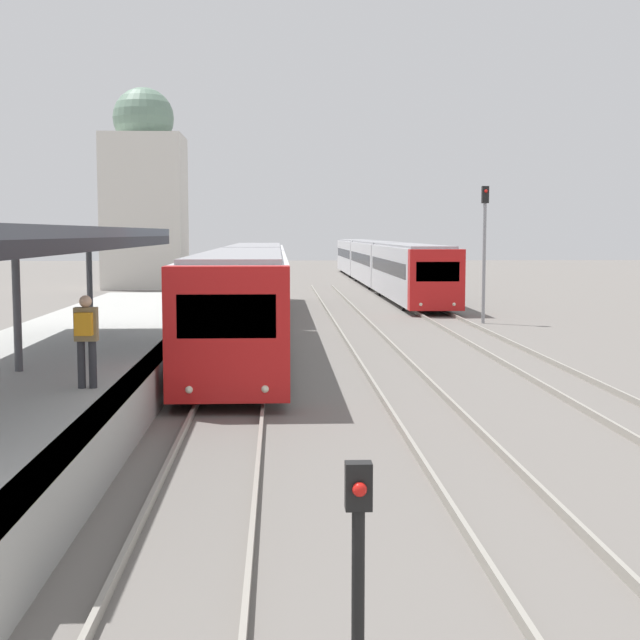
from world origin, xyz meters
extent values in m
cube|color=#4C515B|center=(-4.16, 16.10, 3.77)|extent=(4.00, 17.24, 0.20)
cube|color=black|center=(-2.20, 16.10, 3.55)|extent=(0.08, 17.24, 0.24)
cylinder|color=#47474C|center=(-4.16, 16.10, 2.33)|extent=(0.16, 0.16, 2.68)
cylinder|color=#47474C|center=(-4.16, 22.99, 2.33)|extent=(0.16, 0.16, 2.68)
cylinder|color=#2D2D33|center=(-2.46, 14.05, 1.42)|extent=(0.14, 0.14, 0.85)
cylinder|color=#2D2D33|center=(-2.26, 14.05, 1.42)|extent=(0.14, 0.14, 0.85)
cube|color=olive|center=(-2.36, 14.05, 2.14)|extent=(0.40, 0.22, 0.60)
sphere|color=tan|center=(-2.36, 14.05, 2.55)|extent=(0.22, 0.22, 0.22)
cube|color=orange|center=(-2.36, 13.85, 2.16)|extent=(0.30, 0.18, 0.40)
cube|color=red|center=(0.00, 16.53, 1.67)|extent=(2.59, 0.70, 2.81)
cube|color=black|center=(0.00, 16.20, 2.07)|extent=(2.02, 0.04, 0.90)
sphere|color=#EFEACC|center=(-0.78, 16.19, 0.57)|extent=(0.16, 0.16, 0.16)
sphere|color=#EFEACC|center=(0.78, 16.19, 0.57)|extent=(0.16, 0.16, 0.16)
cube|color=silver|center=(0.00, 24.81, 1.67)|extent=(2.59, 15.86, 2.81)
cube|color=gray|center=(0.00, 24.81, 3.14)|extent=(2.28, 15.55, 0.12)
cube|color=black|center=(0.00, 24.81, 1.98)|extent=(2.61, 14.59, 0.73)
cylinder|color=black|center=(-1.10, 19.66, 0.35)|extent=(0.12, 0.70, 0.70)
cylinder|color=black|center=(1.10, 19.66, 0.35)|extent=(0.12, 0.70, 0.70)
cylinder|color=black|center=(-1.10, 29.97, 0.35)|extent=(0.12, 0.70, 0.70)
cylinder|color=black|center=(1.10, 29.97, 0.35)|extent=(0.12, 0.70, 0.70)
cube|color=silver|center=(0.00, 41.03, 1.67)|extent=(2.59, 15.86, 2.81)
cube|color=gray|center=(0.00, 41.03, 3.14)|extent=(2.28, 15.55, 0.12)
cube|color=black|center=(0.00, 41.03, 1.98)|extent=(2.61, 14.59, 0.73)
cylinder|color=black|center=(-1.10, 35.87, 0.35)|extent=(0.12, 0.70, 0.70)
cylinder|color=black|center=(1.10, 35.87, 0.35)|extent=(0.12, 0.70, 0.70)
cylinder|color=black|center=(-1.10, 46.18, 0.35)|extent=(0.12, 0.70, 0.70)
cylinder|color=black|center=(1.10, 46.18, 0.35)|extent=(0.12, 0.70, 0.70)
cube|color=red|center=(8.18, 37.92, 1.65)|extent=(2.50, 0.70, 2.76)
cube|color=black|center=(8.18, 37.59, 2.03)|extent=(1.95, 0.04, 0.88)
sphere|color=#EFEACC|center=(7.43, 37.58, 0.57)|extent=(0.16, 0.16, 0.16)
sphere|color=#EFEACC|center=(8.93, 37.58, 0.57)|extent=(0.16, 0.16, 0.16)
cube|color=silver|center=(8.18, 46.13, 1.65)|extent=(2.50, 15.72, 2.76)
cube|color=gray|center=(8.18, 46.13, 3.09)|extent=(2.20, 15.40, 0.12)
cube|color=black|center=(8.18, 46.13, 1.95)|extent=(2.52, 14.46, 0.72)
cylinder|color=black|center=(7.11, 41.02, 0.35)|extent=(0.12, 0.70, 0.70)
cylinder|color=black|center=(9.24, 41.02, 0.35)|extent=(0.12, 0.70, 0.70)
cylinder|color=black|center=(7.11, 51.23, 0.35)|extent=(0.12, 0.70, 0.70)
cylinder|color=black|center=(9.24, 51.23, 0.35)|extent=(0.12, 0.70, 0.70)
cube|color=silver|center=(8.18, 62.19, 1.65)|extent=(2.50, 15.72, 2.76)
cube|color=gray|center=(8.18, 62.19, 3.09)|extent=(2.20, 15.40, 0.12)
cube|color=black|center=(8.18, 62.19, 1.95)|extent=(2.52, 14.46, 0.72)
cylinder|color=black|center=(7.11, 57.09, 0.35)|extent=(0.12, 0.70, 0.70)
cylinder|color=black|center=(9.24, 57.09, 0.35)|extent=(0.12, 0.70, 0.70)
cylinder|color=black|center=(7.11, 67.30, 0.35)|extent=(0.12, 0.70, 0.70)
cylinder|color=black|center=(9.24, 67.30, 0.35)|extent=(0.12, 0.70, 0.70)
cube|color=silver|center=(8.18, 78.26, 1.65)|extent=(2.50, 15.72, 2.76)
cube|color=gray|center=(8.18, 78.26, 3.09)|extent=(2.20, 15.40, 0.12)
cube|color=black|center=(8.18, 78.26, 1.95)|extent=(2.52, 14.46, 0.72)
cylinder|color=black|center=(7.11, 73.15, 0.35)|extent=(0.12, 0.70, 0.70)
cylinder|color=black|center=(9.24, 73.15, 0.35)|extent=(0.12, 0.70, 0.70)
cylinder|color=black|center=(7.11, 83.37, 0.35)|extent=(0.12, 0.70, 0.70)
cylinder|color=black|center=(9.24, 83.37, 0.35)|extent=(0.12, 0.70, 0.70)
cylinder|color=black|center=(1.64, 4.59, 0.85)|extent=(0.10, 0.10, 1.70)
cube|color=black|center=(1.64, 4.59, 1.88)|extent=(0.20, 0.14, 0.36)
sphere|color=red|center=(1.64, 4.50, 1.88)|extent=(0.11, 0.11, 0.11)
cylinder|color=gray|center=(9.58, 34.71, 2.84)|extent=(0.14, 0.14, 5.67)
cube|color=black|center=(9.58, 34.71, 5.32)|extent=(0.28, 0.20, 0.70)
sphere|color=red|center=(9.58, 34.59, 5.46)|extent=(0.14, 0.14, 0.14)
cube|color=silver|center=(-7.97, 59.62, 5.16)|extent=(5.32, 5.32, 10.32)
sphere|color=slate|center=(-7.97, 59.62, 11.44)|extent=(4.09, 4.09, 4.09)
camera|label=1|loc=(1.05, -1.85, 3.76)|focal=50.00mm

